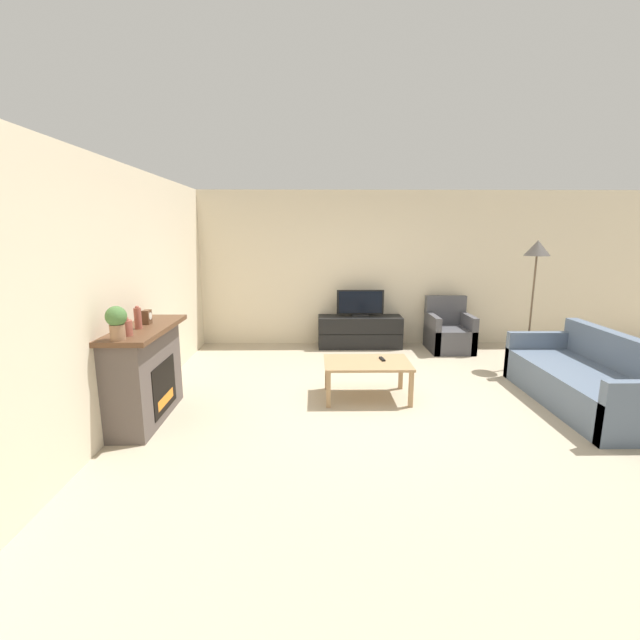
% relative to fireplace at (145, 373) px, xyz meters
% --- Properties ---
extents(ground_plane, '(24.00, 24.00, 0.00)m').
position_rel_fireplace_xyz_m(ground_plane, '(2.68, 0.48, -0.52)').
color(ground_plane, tan).
extents(wall_back, '(12.00, 0.06, 2.70)m').
position_rel_fireplace_xyz_m(wall_back, '(2.68, 3.23, 0.83)').
color(wall_back, beige).
rests_on(wall_back, ground).
extents(wall_left, '(0.06, 12.00, 2.70)m').
position_rel_fireplace_xyz_m(wall_left, '(-0.23, 0.48, 0.83)').
color(wall_left, beige).
rests_on(wall_left, ground).
extents(fireplace, '(0.51, 1.33, 1.03)m').
position_rel_fireplace_xyz_m(fireplace, '(0.00, 0.00, 0.00)').
color(fireplace, '#564C47').
rests_on(fireplace, ground).
extents(mantel_vase_left, '(0.13, 0.13, 0.19)m').
position_rel_fireplace_xyz_m(mantel_vase_left, '(0.02, -0.40, 0.59)').
color(mantel_vase_left, '#994C3D').
rests_on(mantel_vase_left, fireplace).
extents(mantel_vase_centre_left, '(0.07, 0.07, 0.24)m').
position_rel_fireplace_xyz_m(mantel_vase_centre_left, '(0.02, -0.10, 0.62)').
color(mantel_vase_centre_left, '#994C3D').
rests_on(mantel_vase_centre_left, fireplace).
extents(mantel_clock, '(0.08, 0.11, 0.15)m').
position_rel_fireplace_xyz_m(mantel_clock, '(0.02, 0.13, 0.58)').
color(mantel_clock, brown).
rests_on(mantel_clock, fireplace).
extents(potted_plant, '(0.19, 0.19, 0.31)m').
position_rel_fireplace_xyz_m(potted_plant, '(0.02, -0.56, 0.68)').
color(potted_plant, '#936B4C').
rests_on(potted_plant, fireplace).
extents(tv_stand, '(1.45, 0.46, 0.55)m').
position_rel_fireplace_xyz_m(tv_stand, '(2.60, 2.94, -0.25)').
color(tv_stand, black).
rests_on(tv_stand, ground).
extents(tv, '(0.81, 0.18, 0.46)m').
position_rel_fireplace_xyz_m(tv, '(2.60, 2.93, 0.24)').
color(tv, black).
rests_on(tv, tv_stand).
extents(armchair, '(0.70, 0.76, 0.90)m').
position_rel_fireplace_xyz_m(armchair, '(4.11, 2.73, -0.23)').
color(armchair, '#4C4C51').
rests_on(armchair, ground).
extents(coffee_table, '(1.03, 0.67, 0.46)m').
position_rel_fireplace_xyz_m(coffee_table, '(2.44, 0.58, -0.12)').
color(coffee_table, '#A37F56').
rests_on(coffee_table, ground).
extents(remote, '(0.06, 0.15, 0.02)m').
position_rel_fireplace_xyz_m(remote, '(2.63, 0.65, -0.05)').
color(remote, black).
rests_on(remote, coffee_table).
extents(couch, '(0.96, 2.08, 0.83)m').
position_rel_fireplace_xyz_m(couch, '(5.00, 0.30, -0.25)').
color(couch, slate).
rests_on(couch, ground).
extents(floor_lamp, '(0.35, 0.35, 1.88)m').
position_rel_fireplace_xyz_m(floor_lamp, '(4.99, 1.75, 1.13)').
color(floor_lamp, black).
rests_on(floor_lamp, ground).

